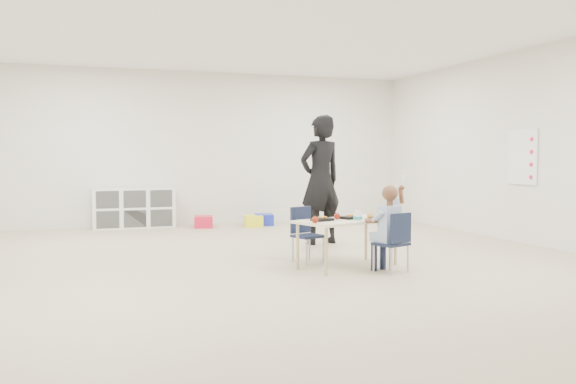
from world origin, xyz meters
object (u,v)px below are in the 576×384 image
object	(u,v)px
chair_near	(391,242)
child	(391,225)
table	(348,243)
cubby_shelf	(134,208)
adult	(320,180)

from	to	relation	value
chair_near	child	distance (m)	0.19
table	cubby_shelf	xyz separation A→B (m)	(-1.97, 4.66, 0.07)
table	chair_near	world-z (taller)	chair_near
adult	child	bearing A→B (deg)	72.87
child	adult	xyz separation A→B (m)	(0.09, 2.26, 0.40)
table	adult	xyz separation A→B (m)	(0.40, 1.82, 0.64)
chair_near	child	bearing A→B (deg)	0.00
chair_near	child	world-z (taller)	child
chair_near	adult	size ratio (longest dim) A/B	0.36
cubby_shelf	table	bearing A→B (deg)	-67.08
table	chair_near	xyz separation A→B (m)	(0.31, -0.44, 0.05)
table	chair_near	size ratio (longest dim) A/B	2.02
table	chair_near	bearing A→B (deg)	-73.85
chair_near	cubby_shelf	distance (m)	5.59
chair_near	child	size ratio (longest dim) A/B	0.63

